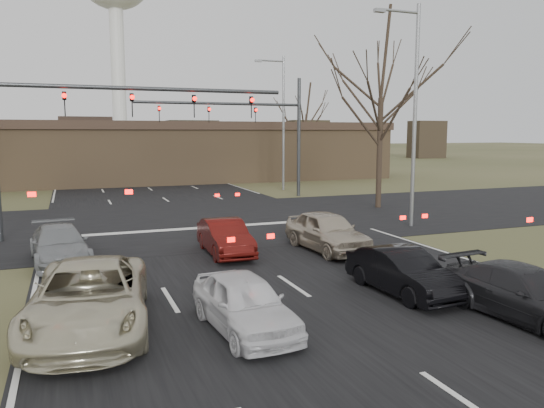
{
  "coord_description": "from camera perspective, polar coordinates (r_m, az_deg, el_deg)",
  "views": [
    {
      "loc": [
        -5.8,
        -10.41,
        4.33
      ],
      "look_at": [
        0.42,
        5.78,
        2.0
      ],
      "focal_mm": 35.0,
      "sensor_mm": 36.0,
      "label": 1
    }
  ],
  "objects": [
    {
      "name": "car_grey_ahead",
      "position": [
        19.13,
        -21.89,
        -4.1
      ],
      "size": [
        2.17,
        4.43,
        1.24
      ],
      "primitive_type": "imported",
      "rotation": [
        0.0,
        0.0,
        0.11
      ],
      "color": "gray",
      "rests_on": "ground"
    },
    {
      "name": "car_charcoal_sedan",
      "position": [
        13.82,
        25.68,
        -8.71
      ],
      "size": [
        2.11,
        4.39,
        1.23
      ],
      "primitive_type": "imported",
      "rotation": [
        0.0,
        0.0,
        0.09
      ],
      "color": "black",
      "rests_on": "ground"
    },
    {
      "name": "car_white_sedan",
      "position": [
        11.84,
        -3.0,
        -10.56
      ],
      "size": [
        1.76,
        3.82,
        1.27
      ],
      "primitive_type": "imported",
      "rotation": [
        0.0,
        0.0,
        0.07
      ],
      "color": "silver",
      "rests_on": "ground"
    },
    {
      "name": "car_red_ahead",
      "position": [
        19.06,
        -5.07,
        -3.59
      ],
      "size": [
        1.44,
        3.83,
        1.25
      ],
      "primitive_type": "imported",
      "rotation": [
        0.0,
        0.0,
        -0.03
      ],
      "color": "#4C0D0A",
      "rests_on": "ground"
    },
    {
      "name": "streetlight_right_far",
      "position": [
        40.37,
        1.01,
        9.44
      ],
      "size": [
        2.34,
        0.25,
        10.0
      ],
      "color": "gray",
      "rests_on": "ground"
    },
    {
      "name": "car_silver_ahead",
      "position": [
        19.67,
        5.95,
        -2.93
      ],
      "size": [
        1.95,
        4.38,
        1.46
      ],
      "primitive_type": "imported",
      "rotation": [
        0.0,
        0.0,
        0.05
      ],
      "color": "#B8AB95",
      "rests_on": "ground"
    },
    {
      "name": "road_main",
      "position": [
        70.78,
        -16.31,
        3.85
      ],
      "size": [
        14.0,
        300.0,
        0.02
      ],
      "primitive_type": "cube",
      "color": "black",
      "rests_on": "ground"
    },
    {
      "name": "mast_arm_far",
      "position": [
        35.5,
        -1.3,
        8.76
      ],
      "size": [
        11.12,
        0.24,
        8.0
      ],
      "color": "#383A3D",
      "rests_on": "ground"
    },
    {
      "name": "building",
      "position": [
        49.07,
        -11.91,
        5.55
      ],
      "size": [
        42.4,
        10.4,
        5.3
      ],
      "color": "brown",
      "rests_on": "ground"
    },
    {
      "name": "mast_arm_near",
      "position": [
        23.43,
        -19.87,
        9.02
      ],
      "size": [
        12.12,
        0.24,
        8.0
      ],
      "color": "#383A3D",
      "rests_on": "ground"
    },
    {
      "name": "car_black_hatch",
      "position": [
        14.82,
        13.85,
        -7.08
      ],
      "size": [
        1.5,
        3.81,
        1.24
      ],
      "primitive_type": "imported",
      "rotation": [
        0.0,
        0.0,
        0.05
      ],
      "color": "black",
      "rests_on": "ground"
    },
    {
      "name": "tree_right_near",
      "position": [
        31.63,
        11.77,
        15.8
      ],
      "size": [
        6.9,
        6.9,
        11.5
      ],
      "color": "black",
      "rests_on": "ground"
    },
    {
      "name": "car_silver_suv",
      "position": [
        12.46,
        -19.07,
        -9.49
      ],
      "size": [
        3.14,
        5.64,
        1.49
      ],
      "primitive_type": "imported",
      "rotation": [
        0.0,
        0.0,
        -0.13
      ],
      "color": "beige",
      "rests_on": "ground"
    },
    {
      "name": "road_cross",
      "position": [
        26.42,
        -8.05,
        -1.82
      ],
      "size": [
        200.0,
        14.0,
        0.02
      ],
      "primitive_type": "cube",
      "color": "black",
      "rests_on": "ground"
    },
    {
      "name": "ground",
      "position": [
        12.68,
        7.79,
        -12.39
      ],
      "size": [
        360.0,
        360.0,
        0.0
      ],
      "primitive_type": "plane",
      "color": "#3F4424",
      "rests_on": "ground"
    },
    {
      "name": "streetlight_right_near",
      "position": [
        25.14,
        14.82,
        10.27
      ],
      "size": [
        2.34,
        0.25,
        10.0
      ],
      "color": "gray",
      "rests_on": "ground"
    },
    {
      "name": "tree_right_far",
      "position": [
        50.02,
        3.65,
        10.65
      ],
      "size": [
        5.4,
        5.4,
        9.0
      ],
      "color": "black",
      "rests_on": "ground"
    }
  ]
}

